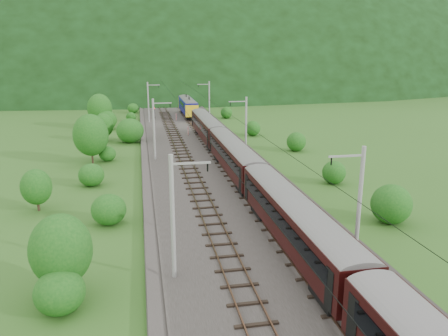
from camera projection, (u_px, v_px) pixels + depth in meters
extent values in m
plane|color=#2F591C|center=(268.00, 272.00, 29.03)|extent=(600.00, 600.00, 0.00)
cube|color=#38332D|center=(236.00, 216.00, 38.48)|extent=(14.00, 220.00, 0.30)
cube|color=#523523|center=(201.00, 215.00, 37.82)|extent=(0.08, 220.00, 0.15)
cube|color=#523523|center=(217.00, 213.00, 38.08)|extent=(0.08, 220.00, 0.15)
cube|color=black|center=(209.00, 215.00, 37.99)|extent=(2.40, 220.00, 0.12)
cube|color=#523523|center=(254.00, 211.00, 38.69)|extent=(0.08, 220.00, 0.15)
cube|color=#523523|center=(270.00, 210.00, 38.96)|extent=(0.08, 220.00, 0.15)
cube|color=black|center=(262.00, 212.00, 38.86)|extent=(2.40, 220.00, 0.12)
cylinder|color=gray|center=(173.00, 218.00, 26.79)|extent=(0.28, 0.28, 8.00)
cube|color=gray|center=(191.00, 163.00, 26.13)|extent=(2.40, 0.12, 0.12)
cylinder|color=black|center=(208.00, 167.00, 26.39)|extent=(0.10, 0.10, 0.50)
cylinder|color=gray|center=(154.00, 129.00, 57.15)|extent=(0.28, 0.28, 8.00)
cube|color=gray|center=(162.00, 103.00, 56.49)|extent=(2.40, 0.12, 0.12)
cylinder|color=black|center=(170.00, 105.00, 56.74)|extent=(0.10, 0.10, 0.50)
cylinder|color=gray|center=(148.00, 102.00, 87.50)|extent=(0.28, 0.28, 8.00)
cube|color=gray|center=(154.00, 85.00, 86.84)|extent=(2.40, 0.12, 0.12)
cylinder|color=black|center=(159.00, 86.00, 87.10)|extent=(0.10, 0.10, 0.50)
cylinder|color=gray|center=(146.00, 89.00, 117.86)|extent=(0.28, 0.28, 8.00)
cube|color=gray|center=(149.00, 76.00, 117.20)|extent=(2.40, 0.12, 0.12)
cylinder|color=black|center=(153.00, 77.00, 117.46)|extent=(0.10, 0.10, 0.50)
cylinder|color=gray|center=(144.00, 81.00, 148.22)|extent=(0.28, 0.28, 8.00)
cube|color=gray|center=(147.00, 71.00, 147.56)|extent=(2.40, 0.12, 0.12)
cylinder|color=black|center=(150.00, 72.00, 147.82)|extent=(0.10, 0.10, 0.50)
cylinder|color=gray|center=(359.00, 205.00, 29.04)|extent=(0.28, 0.28, 8.00)
cube|color=gray|center=(346.00, 156.00, 27.95)|extent=(2.40, 0.12, 0.12)
cylinder|color=black|center=(331.00, 161.00, 27.84)|extent=(0.10, 0.10, 0.50)
cylinder|color=gray|center=(246.00, 126.00, 59.40)|extent=(0.28, 0.28, 8.00)
cube|color=gray|center=(238.00, 101.00, 58.30)|extent=(2.40, 0.12, 0.12)
cylinder|color=black|center=(230.00, 104.00, 58.20)|extent=(0.10, 0.10, 0.50)
cylinder|color=gray|center=(209.00, 101.00, 89.76)|extent=(0.28, 0.28, 8.00)
cube|color=gray|center=(203.00, 84.00, 88.66)|extent=(2.40, 0.12, 0.12)
cylinder|color=black|center=(198.00, 86.00, 88.56)|extent=(0.10, 0.10, 0.50)
cylinder|color=gray|center=(191.00, 88.00, 120.12)|extent=(0.28, 0.28, 8.00)
cube|color=gray|center=(187.00, 76.00, 119.02)|extent=(2.40, 0.12, 0.12)
cylinder|color=black|center=(183.00, 77.00, 118.91)|extent=(0.10, 0.10, 0.50)
cylinder|color=gray|center=(180.00, 81.00, 150.47)|extent=(0.28, 0.28, 8.00)
cube|color=gray|center=(177.00, 71.00, 149.38)|extent=(2.40, 0.12, 0.12)
cylinder|color=black|center=(174.00, 72.00, 149.27)|extent=(0.10, 0.10, 0.50)
cylinder|color=black|center=(208.00, 140.00, 36.24)|extent=(0.03, 198.00, 0.03)
cylinder|color=black|center=(264.00, 137.00, 37.12)|extent=(0.03, 198.00, 0.03)
ellipsoid|color=black|center=(151.00, 75.00, 275.68)|extent=(504.00, 360.00, 244.00)
cube|color=black|center=(294.00, 221.00, 30.60)|extent=(2.58, 19.58, 2.67)
cylinder|color=slate|center=(295.00, 204.00, 30.29)|extent=(2.58, 19.48, 2.58)
cube|color=black|center=(276.00, 218.00, 30.28)|extent=(0.05, 17.23, 1.02)
cube|color=black|center=(312.00, 215.00, 30.75)|extent=(0.05, 17.23, 1.02)
cube|color=black|center=(334.00, 294.00, 24.55)|extent=(1.96, 2.85, 0.80)
cube|color=black|center=(266.00, 210.00, 37.55)|extent=(1.96, 2.85, 0.80)
cube|color=black|center=(234.00, 155.00, 49.71)|extent=(2.58, 19.58, 2.67)
cylinder|color=slate|center=(234.00, 145.00, 49.40)|extent=(2.58, 19.48, 2.58)
cube|color=black|center=(223.00, 153.00, 49.39)|extent=(0.05, 17.23, 1.02)
cube|color=black|center=(245.00, 152.00, 49.86)|extent=(0.05, 17.23, 1.02)
cube|color=black|center=(248.00, 188.00, 43.66)|extent=(1.96, 2.85, 0.80)
cube|color=black|center=(223.00, 157.00, 56.66)|extent=(1.96, 2.85, 0.80)
cube|color=black|center=(207.00, 127.00, 68.81)|extent=(2.58, 19.58, 2.67)
cylinder|color=slate|center=(207.00, 119.00, 68.50)|extent=(2.58, 19.48, 2.58)
cube|color=black|center=(199.00, 125.00, 68.49)|extent=(0.05, 17.23, 1.02)
cube|color=black|center=(215.00, 124.00, 68.97)|extent=(0.05, 17.23, 1.02)
cube|color=black|center=(215.00, 146.00, 62.76)|extent=(1.96, 2.85, 0.80)
cube|color=black|center=(201.00, 130.00, 75.76)|extent=(1.96, 2.85, 0.80)
cube|color=navy|center=(188.00, 106.00, 95.52)|extent=(2.58, 16.02, 2.67)
cylinder|color=slate|center=(188.00, 100.00, 95.21)|extent=(2.58, 15.94, 2.58)
cube|color=black|center=(182.00, 104.00, 95.20)|extent=(0.05, 14.10, 1.02)
cube|color=black|center=(194.00, 104.00, 95.68)|extent=(0.05, 14.10, 1.02)
cube|color=black|center=(191.00, 117.00, 90.65)|extent=(1.96, 2.85, 0.80)
cube|color=black|center=(185.00, 110.00, 101.29)|extent=(1.96, 2.85, 0.80)
cube|color=yellow|center=(184.00, 102.00, 102.98)|extent=(2.63, 0.50, 2.40)
cube|color=yellow|center=(192.00, 111.00, 88.16)|extent=(2.63, 0.50, 2.40)
cube|color=black|center=(186.00, 96.00, 97.90)|extent=(0.08, 1.60, 0.80)
cylinder|color=red|center=(176.00, 117.00, 90.74)|extent=(0.15, 0.15, 1.40)
cylinder|color=red|center=(188.00, 131.00, 74.61)|extent=(0.16, 0.16, 1.54)
cylinder|color=black|center=(155.00, 114.00, 92.69)|extent=(0.15, 0.15, 2.14)
sphere|color=red|center=(154.00, 108.00, 92.40)|extent=(0.26, 0.26, 0.26)
ellipsoid|color=#175115|center=(60.00, 292.00, 24.19)|extent=(2.81, 2.81, 2.53)
ellipsoid|color=#175115|center=(109.00, 210.00, 36.66)|extent=(2.93, 2.93, 2.64)
ellipsoid|color=#175115|center=(91.00, 175.00, 47.21)|extent=(2.77, 2.77, 2.49)
ellipsoid|color=#175115|center=(107.00, 154.00, 58.02)|extent=(2.23, 2.23, 2.01)
ellipsoid|color=#175115|center=(130.00, 131.00, 69.50)|extent=(4.34, 4.34, 3.90)
ellipsoid|color=#175115|center=(106.00, 120.00, 81.30)|extent=(3.99, 3.99, 3.59)
ellipsoid|color=#175115|center=(131.00, 117.00, 91.21)|extent=(2.10, 2.10, 1.89)
ellipsoid|color=#175115|center=(133.00, 108.00, 103.18)|extent=(2.60, 2.60, 2.34)
ellipsoid|color=#175115|center=(125.00, 101.00, 113.36)|extent=(3.82, 3.82, 3.43)
cylinder|color=black|center=(64.00, 275.00, 25.81)|extent=(0.24, 0.24, 2.81)
ellipsoid|color=#175115|center=(61.00, 250.00, 25.40)|extent=(3.61, 3.61, 4.33)
cylinder|color=black|center=(38.00, 200.00, 39.88)|extent=(0.24, 0.24, 2.15)
ellipsoid|color=#175115|center=(36.00, 187.00, 39.56)|extent=(2.76, 2.76, 3.31)
cylinder|color=black|center=(92.00, 150.00, 56.65)|extent=(0.24, 0.24, 3.52)
ellipsoid|color=#175115|center=(91.00, 135.00, 56.13)|extent=(4.52, 4.52, 5.43)
cylinder|color=black|center=(104.00, 134.00, 70.81)|extent=(0.24, 0.24, 2.46)
ellipsoid|color=#175115|center=(103.00, 125.00, 70.44)|extent=(3.16, 3.16, 3.80)
cylinder|color=black|center=(100.00, 119.00, 82.47)|extent=(0.24, 0.24, 3.56)
ellipsoid|color=#175115|center=(100.00, 108.00, 81.95)|extent=(4.58, 4.58, 5.49)
ellipsoid|color=#175115|center=(391.00, 206.00, 36.88)|extent=(3.40, 3.40, 3.06)
ellipsoid|color=#175115|center=(334.00, 174.00, 48.03)|extent=(2.58, 2.58, 2.33)
ellipsoid|color=#175115|center=(296.00, 143.00, 63.80)|extent=(2.82, 2.82, 2.54)
ellipsoid|color=#175115|center=(253.00, 129.00, 75.44)|extent=(2.61, 2.61, 2.35)
ellipsoid|color=#175115|center=(226.00, 113.00, 95.10)|extent=(2.55, 2.55, 2.29)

